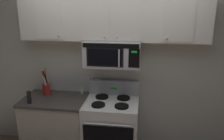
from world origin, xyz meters
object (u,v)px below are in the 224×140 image
Objects in this scene: over_range_microwave at (112,53)px; utensil_crock_red at (46,87)px; stove_range at (111,129)px; salt_shaker at (82,91)px; pepper_mill at (29,97)px.

over_range_microwave reaches higher than utensil_crock_red.
salt_shaker is (-0.48, 0.23, 0.48)m from stove_range.
pepper_mill is at bearing -164.21° from over_range_microwave.
over_range_microwave reaches higher than salt_shaker.
pepper_mill is (-1.12, -0.20, 0.52)m from stove_range.
salt_shaker is at bearing 154.71° from stove_range.
utensil_crock_red is at bearing 72.63° from pepper_mill.
over_range_microwave is 7.10× the size of salt_shaker.
stove_range is at bearing -25.29° from salt_shaker.
utensil_crock_red is 0.35m from pepper_mill.
over_range_microwave is 0.80m from salt_shaker.
pepper_mill is (-0.64, -0.43, 0.04)m from salt_shaker.
utensil_crock_red reaches higher than salt_shaker.
pepper_mill reaches higher than salt_shaker.
stove_range is 1.47× the size of over_range_microwave.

